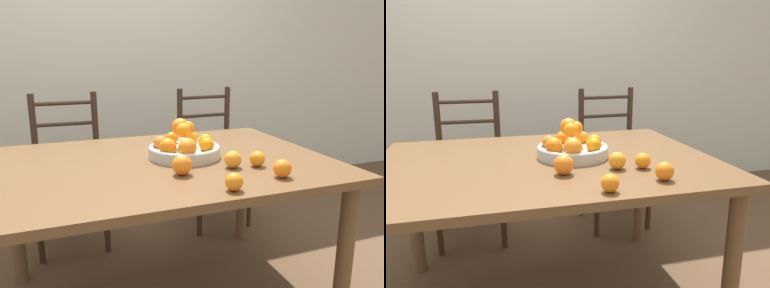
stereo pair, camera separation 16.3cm
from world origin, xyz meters
The scene contains 10 objects.
wall_back centered at (0.00, 1.55, 1.30)m, with size 8.00×0.06×2.60m.
dining_table centered at (0.00, 0.00, 0.64)m, with size 1.50×1.07×0.73m.
fruit_bowl centered at (0.12, 0.01, 0.78)m, with size 0.33×0.33×0.18m.
orange_loose_0 centered at (0.37, -0.39, 0.77)m, with size 0.07×0.07×0.07m.
orange_loose_1 centered at (0.36, -0.23, 0.76)m, with size 0.07×0.07×0.07m.
orange_loose_2 centered at (0.13, -0.46, 0.76)m, with size 0.06×0.06×0.06m.
orange_loose_3 centered at (0.25, -0.21, 0.77)m, with size 0.07×0.07×0.07m.
orange_loose_4 centered at (0.02, -0.23, 0.77)m, with size 0.08×0.08×0.08m.
chair_left centered at (-0.37, 0.81, 0.48)m, with size 0.43×0.41×0.96m.
chair_right centered at (0.61, 0.81, 0.48)m, with size 0.43×0.41×0.96m.
Camera 2 is at (-0.29, -1.61, 1.20)m, focal length 35.00 mm.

